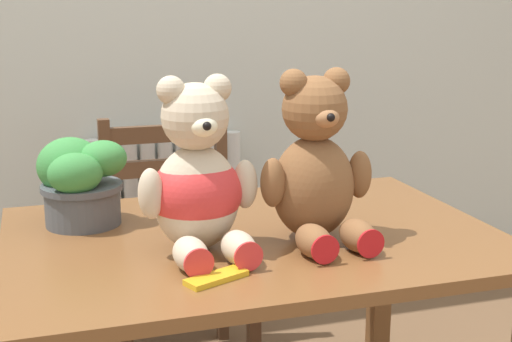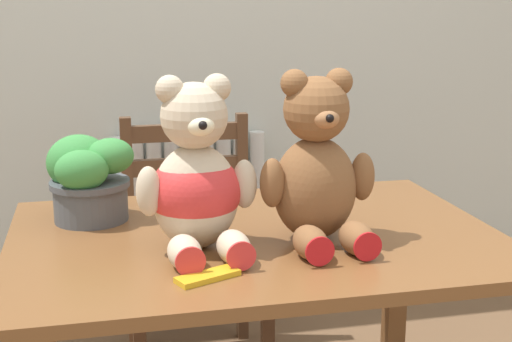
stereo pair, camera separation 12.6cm
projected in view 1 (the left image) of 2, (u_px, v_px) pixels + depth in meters
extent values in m
cylinder|color=silver|center=(97.00, 237.00, 2.79)|extent=(0.06, 0.06, 0.77)
cylinder|color=silver|center=(115.00, 235.00, 2.81)|extent=(0.06, 0.06, 0.77)
cylinder|color=silver|center=(133.00, 233.00, 2.83)|extent=(0.06, 0.06, 0.77)
cylinder|color=silver|center=(150.00, 232.00, 2.85)|extent=(0.06, 0.06, 0.77)
cylinder|color=silver|center=(167.00, 230.00, 2.87)|extent=(0.06, 0.06, 0.77)
cylinder|color=silver|center=(184.00, 228.00, 2.89)|extent=(0.06, 0.06, 0.77)
cylinder|color=silver|center=(201.00, 227.00, 2.91)|extent=(0.06, 0.06, 0.77)
cylinder|color=silver|center=(217.00, 225.00, 2.93)|extent=(0.06, 0.06, 0.77)
cylinder|color=silver|center=(234.00, 224.00, 2.96)|extent=(0.06, 0.06, 0.77)
cube|color=silver|center=(170.00, 314.00, 2.96)|extent=(0.63, 0.10, 0.04)
cube|color=brown|center=(254.00, 239.00, 1.75)|extent=(1.19, 0.83, 0.03)
cube|color=brown|center=(32.00, 341.00, 2.01)|extent=(0.06, 0.06, 0.71)
cube|color=brown|center=(379.00, 295.00, 2.33)|extent=(0.06, 0.06, 0.71)
cube|color=brown|center=(178.00, 250.00, 2.44)|extent=(0.46, 0.45, 0.03)
cube|color=brown|center=(254.00, 331.00, 2.36)|extent=(0.04, 0.04, 0.44)
cube|color=brown|center=(222.00, 230.00, 2.69)|extent=(0.04, 0.04, 0.89)
cube|color=brown|center=(109.00, 241.00, 2.57)|extent=(0.04, 0.04, 0.89)
cube|color=brown|center=(164.00, 134.00, 2.54)|extent=(0.38, 0.03, 0.06)
cube|color=brown|center=(165.00, 167.00, 2.57)|extent=(0.38, 0.03, 0.06)
ellipsoid|color=beige|center=(197.00, 198.00, 1.61)|extent=(0.21, 0.18, 0.24)
sphere|color=beige|center=(195.00, 117.00, 1.57)|extent=(0.15, 0.15, 0.15)
sphere|color=beige|center=(217.00, 88.00, 1.57)|extent=(0.06, 0.06, 0.06)
sphere|color=beige|center=(171.00, 90.00, 1.53)|extent=(0.06, 0.06, 0.06)
ellipsoid|color=white|center=(203.00, 126.00, 1.52)|extent=(0.07, 0.06, 0.05)
sphere|color=black|center=(207.00, 126.00, 1.49)|extent=(0.02, 0.02, 0.02)
ellipsoid|color=beige|center=(245.00, 184.00, 1.63)|extent=(0.06, 0.06, 0.11)
ellipsoid|color=beige|center=(151.00, 194.00, 1.55)|extent=(0.06, 0.06, 0.11)
ellipsoid|color=beige|center=(239.00, 248.00, 1.54)|extent=(0.08, 0.13, 0.07)
cylinder|color=red|center=(249.00, 257.00, 1.49)|extent=(0.06, 0.01, 0.06)
ellipsoid|color=beige|center=(191.00, 254.00, 1.50)|extent=(0.08, 0.13, 0.07)
cylinder|color=red|center=(199.00, 264.00, 1.45)|extent=(0.06, 0.01, 0.06)
ellipsoid|color=red|center=(197.00, 193.00, 1.61)|extent=(0.23, 0.20, 0.17)
ellipsoid|color=brown|center=(313.00, 187.00, 1.69)|extent=(0.21, 0.18, 0.25)
sphere|color=brown|center=(315.00, 109.00, 1.65)|extent=(0.15, 0.15, 0.15)
sphere|color=brown|center=(336.00, 81.00, 1.65)|extent=(0.06, 0.06, 0.06)
sphere|color=brown|center=(294.00, 83.00, 1.62)|extent=(0.06, 0.06, 0.06)
ellipsoid|color=#B2794C|center=(325.00, 117.00, 1.60)|extent=(0.07, 0.06, 0.05)
sphere|color=black|center=(331.00, 117.00, 1.57)|extent=(0.02, 0.02, 0.02)
ellipsoid|color=brown|center=(360.00, 175.00, 1.71)|extent=(0.06, 0.06, 0.12)
ellipsoid|color=brown|center=(273.00, 183.00, 1.63)|extent=(0.06, 0.06, 0.12)
ellipsoid|color=brown|center=(358.00, 236.00, 1.62)|extent=(0.08, 0.13, 0.07)
cylinder|color=red|center=(371.00, 244.00, 1.56)|extent=(0.07, 0.01, 0.07)
ellipsoid|color=brown|center=(314.00, 241.00, 1.58)|extent=(0.08, 0.13, 0.07)
cylinder|color=red|center=(325.00, 250.00, 1.52)|extent=(0.07, 0.01, 0.07)
cylinder|color=#4C5156|center=(83.00, 204.00, 1.81)|extent=(0.19, 0.19, 0.11)
cylinder|color=#4C5156|center=(82.00, 187.00, 1.80)|extent=(0.20, 0.20, 0.02)
ellipsoid|color=#3D8E42|center=(103.00, 159.00, 1.78)|extent=(0.12, 0.10, 0.09)
ellipsoid|color=#3D8E42|center=(70.00, 166.00, 1.80)|extent=(0.16, 0.14, 0.15)
ellipsoid|color=#3D8E42|center=(75.00, 174.00, 1.72)|extent=(0.13, 0.09, 0.10)
cube|color=gold|center=(216.00, 278.00, 1.45)|extent=(0.14, 0.10, 0.01)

